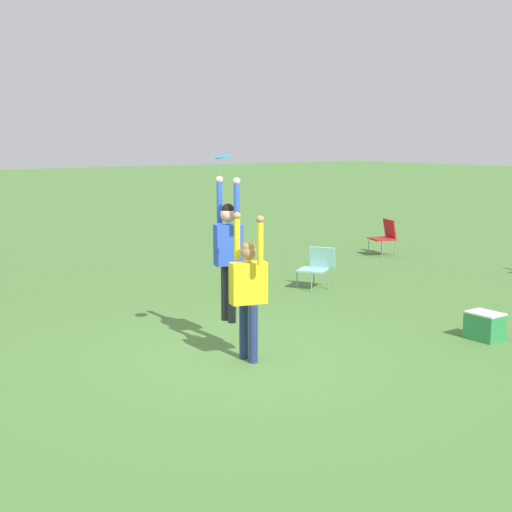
# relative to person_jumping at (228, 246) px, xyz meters

# --- Properties ---
(ground_plane) EXTENTS (120.00, 120.00, 0.00)m
(ground_plane) POSITION_rel_person_jumping_xyz_m (0.55, -0.25, -1.40)
(ground_plane) COLOR #4C7A38
(person_jumping) EXTENTS (0.53, 0.42, 2.04)m
(person_jumping) POSITION_rel_person_jumping_xyz_m (0.00, 0.00, 0.00)
(person_jumping) COLOR #2D2D38
(person_jumping) RESTS_ON ground_plane
(person_defending) EXTENTS (0.62, 0.51, 1.94)m
(person_defending) POSITION_rel_person_jumping_xyz_m (0.81, -0.23, -0.38)
(person_defending) COLOR navy
(person_defending) RESTS_ON ground_plane
(frisbee) EXTENTS (0.22, 0.22, 0.06)m
(frisbee) POSITION_rel_person_jumping_xyz_m (0.23, -0.22, 1.25)
(frisbee) COLOR #2D9EDB
(camping_chair_1) EXTENTS (0.70, 0.75, 0.89)m
(camping_chair_1) POSITION_rel_person_jumping_xyz_m (-4.19, 7.52, -0.89)
(camping_chair_1) COLOR gray
(camping_chair_1) RESTS_ON ground_plane
(camping_chair_3) EXTENTS (0.70, 0.77, 0.80)m
(camping_chair_3) POSITION_rel_person_jumping_xyz_m (-2.17, 3.52, -0.95)
(camping_chair_3) COLOR gray
(camping_chair_3) RESTS_ON ground_plane
(cooler_box) EXTENTS (0.49, 0.37, 0.40)m
(cooler_box) POSITION_rel_person_jumping_xyz_m (2.01, 3.12, -1.20)
(cooler_box) COLOR #2D8C4C
(cooler_box) RESTS_ON ground_plane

